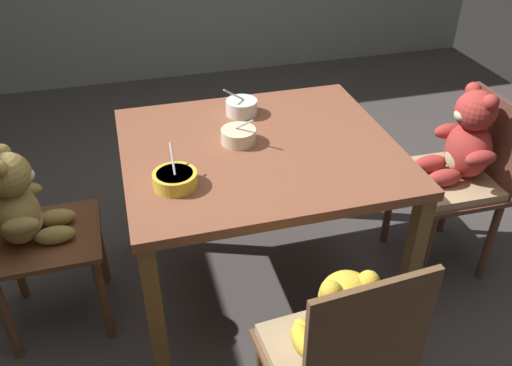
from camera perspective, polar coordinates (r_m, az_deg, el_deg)
ground_plane at (r=2.56m, az=0.30°, el=-10.89°), size 5.20×5.20×0.04m
dining_table at (r=2.14m, az=0.35°, el=1.84°), size 1.05×0.93×0.74m
teddy_chair_near_left at (r=2.20m, az=-23.59°, el=-3.07°), size 0.42×0.40×0.92m
teddy_chair_near_right at (r=2.50m, az=20.92°, el=2.63°), size 0.39×0.42×0.89m
teddy_chair_near_front at (r=1.60m, az=8.64°, el=-16.80°), size 0.40×0.40×0.92m
porridge_bowl_yellow_near_left at (r=1.86m, az=-8.55°, el=0.41°), size 0.15×0.16×0.13m
porridge_bowl_white_far_center at (r=2.32m, az=-1.64°, el=8.05°), size 0.14×0.13×0.13m
porridge_bowl_cream_center at (r=2.10m, az=-1.86°, el=5.05°), size 0.14×0.14×0.12m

